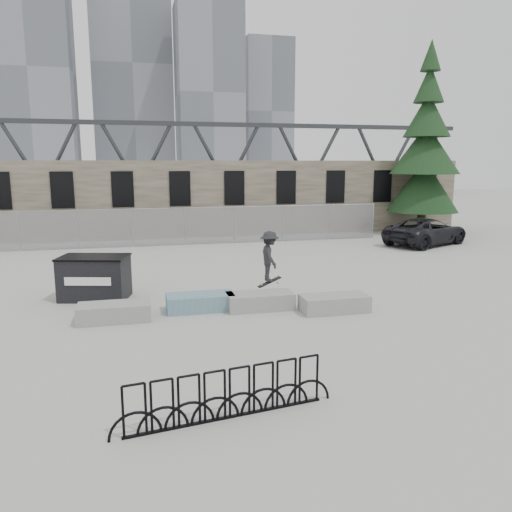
{
  "coord_description": "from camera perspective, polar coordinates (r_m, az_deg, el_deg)",
  "views": [
    {
      "loc": [
        -2.51,
        -14.23,
        4.37
      ],
      "look_at": [
        1.32,
        1.69,
        1.3
      ],
      "focal_mm": 35.0,
      "sensor_mm": 36.0,
      "label": 1
    }
  ],
  "objects": [
    {
      "name": "ground",
      "position": [
        15.1,
        -3.39,
        -6.22
      ],
      "size": [
        120.0,
        120.0,
        0.0
      ],
      "primitive_type": "plane",
      "color": "#A2A29E",
      "rests_on": "ground"
    },
    {
      "name": "stone_wall",
      "position": [
        30.65,
        -8.86,
        6.53
      ],
      "size": [
        36.0,
        2.58,
        4.5
      ],
      "color": "#625B48",
      "rests_on": "ground"
    },
    {
      "name": "chainlink_fence",
      "position": [
        27.06,
        -8.12,
        3.43
      ],
      "size": [
        22.06,
        0.06,
        2.02
      ],
      "color": "gray",
      "rests_on": "ground"
    },
    {
      "name": "planter_far_left",
      "position": [
        14.6,
        -15.88,
        -6.11
      ],
      "size": [
        2.0,
        0.9,
        0.5
      ],
      "color": "#979895",
      "rests_on": "ground"
    },
    {
      "name": "planter_center_left",
      "position": [
        15.12,
        -6.41,
        -5.19
      ],
      "size": [
        2.0,
        0.9,
        0.5
      ],
      "color": "teal",
      "rests_on": "ground"
    },
    {
      "name": "planter_center_right",
      "position": [
        15.16,
        0.46,
        -5.08
      ],
      "size": [
        2.0,
        0.9,
        0.5
      ],
      "color": "#979895",
      "rests_on": "ground"
    },
    {
      "name": "planter_offset",
      "position": [
        15.08,
        8.94,
        -5.29
      ],
      "size": [
        2.0,
        0.9,
        0.5
      ],
      "color": "#979895",
      "rests_on": "ground"
    },
    {
      "name": "dumpster",
      "position": [
        17.0,
        -17.96,
        -2.34
      ],
      "size": [
        2.4,
        1.8,
        1.41
      ],
      "rotation": [
        0.0,
        0.0,
        -0.25
      ],
      "color": "black",
      "rests_on": "ground"
    },
    {
      "name": "bike_rack",
      "position": [
        8.92,
        -3.29,
        -15.55
      ],
      "size": [
        4.0,
        0.65,
        0.9
      ],
      "rotation": [
        0.0,
        0.0,
        0.15
      ],
      "color": "black",
      "rests_on": "ground"
    },
    {
      "name": "spruce_tree",
      "position": [
        32.61,
        18.77,
        10.91
      ],
      "size": [
        4.27,
        4.27,
        11.5
      ],
      "color": "#38281E",
      "rests_on": "ground"
    },
    {
      "name": "skyline_towers",
      "position": [
        109.3,
        -13.33,
        18.98
      ],
      "size": [
        58.0,
        28.0,
        48.0
      ],
      "color": "slate",
      "rests_on": "ground"
    },
    {
      "name": "truss_bridge",
      "position": [
        70.36,
        -3.34,
        10.4
      ],
      "size": [
        70.0,
        3.0,
        9.8
      ],
      "color": "#2D3033",
      "rests_on": "ground"
    },
    {
      "name": "suv",
      "position": [
        28.48,
        18.88,
        2.68
      ],
      "size": [
        5.7,
        4.32,
        1.44
      ],
      "primitive_type": "imported",
      "rotation": [
        0.0,
        0.0,
        2.0
      ],
      "color": "black",
      "rests_on": "ground"
    },
    {
      "name": "skateboarder",
      "position": [
        15.73,
        1.56,
        -0.05
      ],
      "size": [
        0.78,
        1.04,
        1.79
      ],
      "rotation": [
        0.0,
        0.0,
        1.58
      ],
      "color": "black",
      "rests_on": "ground"
    }
  ]
}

